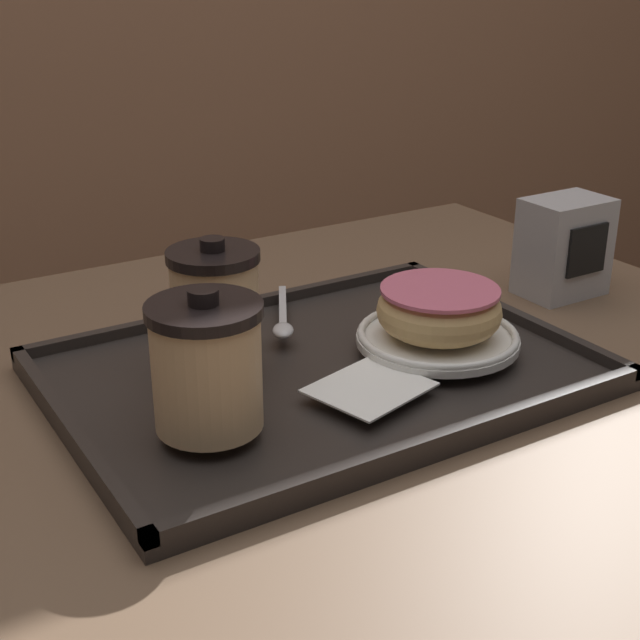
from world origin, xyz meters
name	(u,v)px	position (x,y,z in m)	size (l,w,h in m)	color
cafe_table	(344,506)	(0.00, 0.00, 0.58)	(1.00, 0.86, 0.75)	brown
serving_tray	(320,373)	(-0.04, -0.01, 0.76)	(0.51, 0.37, 0.02)	#282321
napkin_paper	(370,387)	(-0.03, -0.09, 0.77)	(0.12, 0.11, 0.00)	white
coffee_cup_front	(207,365)	(-0.19, -0.08, 0.83)	(0.10, 0.10, 0.12)	#E0B784
coffee_cup_rear	(215,306)	(-0.13, 0.03, 0.83)	(0.09, 0.09, 0.13)	#E0B784
plate_with_chocolate_donut	(438,337)	(0.08, -0.05, 0.78)	(0.17, 0.17, 0.01)	white
donut_chocolate_glazed	(439,309)	(0.08, -0.05, 0.81)	(0.13, 0.13, 0.05)	#DBB270
spoon	(283,323)	(-0.03, 0.07, 0.78)	(0.09, 0.14, 0.01)	silver
napkin_dispenser	(564,247)	(0.34, 0.04, 0.81)	(0.10, 0.07, 0.12)	#B7B7BC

